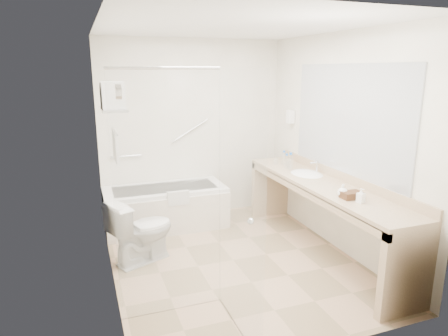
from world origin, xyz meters
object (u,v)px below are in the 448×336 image
object	(u,v)px
vanity_counter	(322,200)
amenity_basket	(351,195)
bathtub	(166,207)
water_bottle_left	(286,162)
toilet	(142,231)

from	to	relation	value
vanity_counter	amenity_basket	distance (m)	0.63
bathtub	vanity_counter	size ratio (longest dim) A/B	0.59
water_bottle_left	amenity_basket	bearing A→B (deg)	-89.52
amenity_basket	water_bottle_left	xyz separation A→B (m)	(-0.01, 1.31, 0.05)
vanity_counter	water_bottle_left	bearing A→B (deg)	95.27
bathtub	vanity_counter	bearing A→B (deg)	-42.35
bathtub	toilet	xyz separation A→B (m)	(-0.45, -0.90, 0.08)
vanity_counter	toilet	bearing A→B (deg)	166.06
bathtub	vanity_counter	xyz separation A→B (m)	(1.52, -1.39, 0.36)
vanity_counter	amenity_basket	bearing A→B (deg)	-95.60
water_bottle_left	vanity_counter	bearing A→B (deg)	-84.73
toilet	vanity_counter	bearing A→B (deg)	-127.18
vanity_counter	amenity_basket	xyz separation A→B (m)	(-0.06, -0.58, 0.24)
vanity_counter	water_bottle_left	xyz separation A→B (m)	(-0.07, 0.73, 0.30)
water_bottle_left	toilet	bearing A→B (deg)	-172.71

